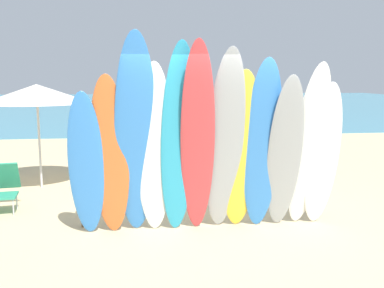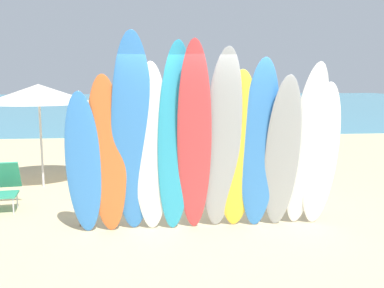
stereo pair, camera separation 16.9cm
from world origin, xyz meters
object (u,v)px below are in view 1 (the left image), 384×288
at_px(surfboard_grey_6, 225,143).
at_px(distant_boat, 243,123).
at_px(surfboard_white_11, 323,155).
at_px(surfboard_white_10, 308,148).
at_px(surfboard_blue_0, 86,165).
at_px(surfboard_white_3, 154,151).
at_px(beachgoer_strolling, 226,130).
at_px(surfboard_yellow_7, 241,152).
at_px(surfboard_grey_9, 285,154).
at_px(beach_umbrella, 37,94).
at_px(surfboard_blue_2, 136,138).
at_px(beachgoer_by_water, 166,128).
at_px(beachgoer_photographing, 192,116).
at_px(surfboard_red_5, 198,141).
at_px(beachgoer_near_rack, 284,122).
at_px(surfboard_orange_1, 110,157).
at_px(surfboard_teal_4, 179,141).
at_px(beach_chair_red, 2,186).
at_px(beachgoer_midbeach, 216,127).
at_px(surfboard_blue_8, 262,147).

relative_size(surfboard_grey_6, distant_boat, 0.77).
bearing_deg(surfboard_white_11, surfboard_white_10, -162.90).
bearing_deg(surfboard_blue_0, surfboard_white_11, 1.86).
bearing_deg(surfboard_white_3, beachgoer_strolling, 65.60).
xyz_separation_m(surfboard_blue_0, surfboard_grey_6, (1.90, -0.09, 0.28)).
xyz_separation_m(surfboard_yellow_7, surfboard_white_11, (1.24, 0.02, -0.08)).
relative_size(surfboard_blue_0, distant_boat, 0.59).
distance_m(beachgoer_strolling, distant_boat, 9.84).
bearing_deg(surfboard_grey_9, beach_umbrella, 147.89).
height_order(surfboard_blue_0, distant_boat, surfboard_blue_0).
distance_m(surfboard_blue_2, surfboard_yellow_7, 1.49).
relative_size(surfboard_blue_2, beach_umbrella, 1.36).
relative_size(surfboard_grey_9, beachgoer_by_water, 1.57).
xyz_separation_m(surfboard_yellow_7, beach_umbrella, (-3.37, 2.93, 0.72)).
bearing_deg(beachgoer_photographing, surfboard_red_5, -27.30).
relative_size(surfboard_white_3, beachgoer_near_rack, 1.46).
height_order(surfboard_orange_1, surfboard_grey_9, surfboard_orange_1).
bearing_deg(surfboard_orange_1, surfboard_yellow_7, 4.71).
height_order(surfboard_teal_4, beach_chair_red, surfboard_teal_4).
bearing_deg(surfboard_teal_4, surfboard_grey_6, -6.35).
relative_size(beachgoer_midbeach, beachgoer_photographing, 0.95).
bearing_deg(beachgoer_near_rack, surfboard_blue_0, 54.22).
height_order(surfboard_white_3, beachgoer_strolling, surfboard_white_3).
height_order(surfboard_white_10, beachgoer_strolling, surfboard_white_10).
distance_m(surfboard_blue_0, surfboard_yellow_7, 2.16).
relative_size(surfboard_blue_8, beachgoer_by_water, 1.70).
xyz_separation_m(surfboard_blue_2, beach_umbrella, (-1.90, 2.99, 0.48)).
relative_size(surfboard_blue_2, surfboard_red_5, 1.03).
bearing_deg(surfboard_blue_0, beachgoer_strolling, 56.20).
bearing_deg(beach_chair_red, beachgoer_by_water, 46.63).
relative_size(surfboard_blue_0, surfboard_blue_8, 0.82).
bearing_deg(surfboard_white_11, surfboard_grey_6, -177.57).
relative_size(surfboard_grey_6, beachgoer_photographing, 1.68).
height_order(surfboard_teal_4, surfboard_white_11, surfboard_teal_4).
relative_size(surfboard_white_3, surfboard_grey_9, 1.06).
distance_m(surfboard_grey_9, beach_chair_red, 4.64).
xyz_separation_m(surfboard_yellow_7, beachgoer_midbeach, (0.69, 5.54, -0.28)).
xyz_separation_m(surfboard_teal_4, beachgoer_by_water, (0.23, 5.59, -0.49)).
bearing_deg(surfboard_blue_8, distant_boat, 80.15).
height_order(surfboard_yellow_7, beach_umbrella, surfboard_yellow_7).
relative_size(surfboard_blue_8, surfboard_white_11, 1.16).
xyz_separation_m(surfboard_white_10, beachgoer_strolling, (-0.35, 3.98, -0.23)).
bearing_deg(beach_chair_red, surfboard_white_11, -22.89).
xyz_separation_m(surfboard_teal_4, beachgoer_midbeach, (1.58, 5.61, -0.47)).
distance_m(surfboard_blue_2, surfboard_grey_6, 1.23).
xyz_separation_m(surfboard_grey_9, beach_chair_red, (-4.32, 1.56, -0.71)).
bearing_deg(surfboard_white_3, surfboard_blue_8, -0.38).
bearing_deg(surfboard_white_3, surfboard_white_10, -0.34).
height_order(surfboard_white_3, surfboard_white_11, surfboard_white_3).
xyz_separation_m(surfboard_blue_8, surfboard_white_11, (0.94, 0.08, -0.16)).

